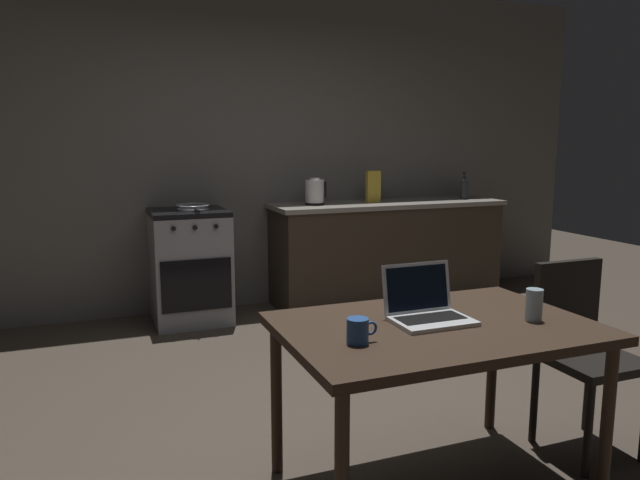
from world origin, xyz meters
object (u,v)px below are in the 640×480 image
Objects in this scene: chair at (580,342)px; cereal_box at (373,186)px; frying_pan at (193,207)px; dining_table at (436,340)px; bottle at (464,186)px; drinking_glass at (534,305)px; electric_kettle at (315,192)px; laptop at (427,310)px; stove_oven at (190,266)px; coffee_mug at (358,331)px.

chair is 2.82m from cereal_box.
frying_pan is (-1.37, 2.71, 0.43)m from chair.
chair reaches higher than dining_table.
dining_table is at bearing -79.40° from frying_pan.
drinking_glass is (-1.63, -2.87, -0.24)m from bottle.
frying_pan reaches higher than chair.
frying_pan is (-2.55, 0.02, -0.10)m from bottle.
electric_kettle reaches higher than frying_pan.
electric_kettle is at bearing 72.31° from laptop.
chair is at bearing -113.67° from bottle.
bottle is 2.55m from frying_pan.
cereal_box is at bearing 76.46° from drinking_glass.
cereal_box is at bearing 61.60° from laptop.
chair is at bearing -5.07° from laptop.
stove_oven is 6.88× the size of drinking_glass.
frying_pan reaches higher than coffee_mug.
laptop is 0.73× the size of frying_pan.
electric_kettle is 0.57m from cereal_box.
chair is 0.90m from laptop.
dining_table is 2.88m from electric_kettle.
chair is 3.07m from frying_pan.
laptop is at bearing 159.05° from chair.
electric_kettle is (0.53, 2.81, 0.37)m from dining_table.
bottle is at bearing -1.05° from stove_oven.
laptop is 2.82m from electric_kettle.
electric_kettle reaches higher than drinking_glass.
bottle is 0.92m from cereal_box.
electric_kettle is 1.93× the size of coffee_mug.
dining_table is 10.53× the size of coffee_mug.
chair is 3.48× the size of bottle.
bottle is at bearing 60.40° from drinking_glass.
laptop reaches higher than coffee_mug.
bottle reaches higher than stove_oven.
dining_table is 0.43m from coffee_mug.
dining_table is at bearing -81.57° from laptop.
coffee_mug is (-1.25, -0.18, 0.26)m from chair.
drinking_glass is at bearing 179.51° from chair.
chair is (1.41, -2.73, 0.06)m from stove_oven.
dining_table is at bearing 162.45° from chair.
cereal_box is at bearing 62.37° from chair.
cereal_box is at bearing 1.69° from frying_pan.
bottle is at bearing 49.70° from coffee_mug.
drinking_glass is (-0.14, -2.92, -0.23)m from electric_kettle.
laptop is at bearing 21.95° from coffee_mug.
stove_oven is 0.49m from frying_pan.
bottle is 3.76m from coffee_mug.
drinking_glass is at bearing -92.67° from electric_kettle.
bottle reaches higher than chair.
electric_kettle reaches higher than coffee_mug.
coffee_mug is (-0.94, -2.91, -0.25)m from electric_kettle.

